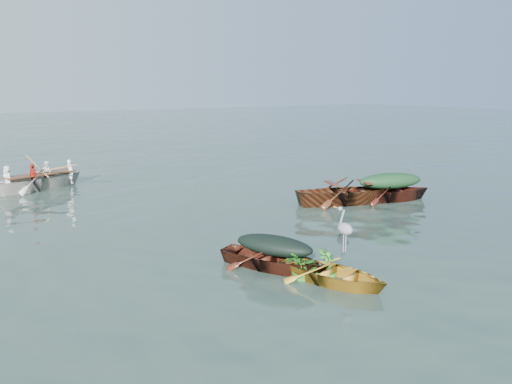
% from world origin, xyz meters
% --- Properties ---
extents(ground, '(140.00, 140.00, 0.00)m').
position_xyz_m(ground, '(0.00, 0.00, 0.00)').
color(ground, '#33483E').
rests_on(ground, ground).
extents(yellow_dinghy, '(2.07, 2.98, 0.71)m').
position_xyz_m(yellow_dinghy, '(-2.35, -2.19, 0.00)').
color(yellow_dinghy, '#C57B26').
rests_on(yellow_dinghy, ground).
extents(dark_covered_boat, '(2.50, 3.33, 0.75)m').
position_xyz_m(dark_covered_boat, '(-2.88, -0.96, 0.00)').
color(dark_covered_boat, '#4F2212').
rests_on(dark_covered_boat, ground).
extents(green_tarp_boat, '(4.22, 2.38, 0.92)m').
position_xyz_m(green_tarp_boat, '(3.89, 2.18, 0.00)').
color(green_tarp_boat, '#461710').
rests_on(green_tarp_boat, ground).
extents(open_wooden_boat, '(4.93, 2.90, 1.12)m').
position_xyz_m(open_wooden_boat, '(2.45, 2.62, 0.00)').
color(open_wooden_boat, '#5C3617').
rests_on(open_wooden_boat, ground).
extents(rowed_boat, '(4.72, 2.65, 1.09)m').
position_xyz_m(rowed_boat, '(-5.51, 10.34, 0.00)').
color(rowed_boat, silver).
rests_on(rowed_boat, ground).
extents(dark_tarp_cover, '(1.38, 1.83, 0.40)m').
position_xyz_m(dark_tarp_cover, '(-2.88, -0.96, 0.58)').
color(dark_tarp_cover, black).
rests_on(dark_tarp_cover, dark_covered_boat).
extents(green_tarp_cover, '(2.32, 1.31, 0.52)m').
position_xyz_m(green_tarp_cover, '(3.89, 2.18, 0.72)').
color(green_tarp_cover, '#16371B').
rests_on(green_tarp_cover, green_tarp_boat).
extents(thwart_benches, '(2.51, 1.59, 0.04)m').
position_xyz_m(thwart_benches, '(2.45, 2.62, 0.58)').
color(thwart_benches, '#491911').
rests_on(thwart_benches, open_wooden_boat).
extents(heron, '(0.40, 0.47, 0.92)m').
position_xyz_m(heron, '(-1.85, -1.95, 0.81)').
color(heron, gray).
rests_on(heron, yellow_dinghy).
extents(dinghy_weeds, '(0.97, 1.09, 0.60)m').
position_xyz_m(dinghy_weeds, '(-2.52, -1.67, 0.65)').
color(dinghy_weeds, '#1F6119').
rests_on(dinghy_weeds, yellow_dinghy).
extents(rowers, '(3.38, 2.12, 0.76)m').
position_xyz_m(rowers, '(-5.51, 10.34, 0.92)').
color(rowers, white).
rests_on(rowers, rowed_boat).
extents(oars, '(1.35, 2.66, 0.06)m').
position_xyz_m(oars, '(-5.51, 10.34, 0.57)').
color(oars, '#A4663E').
rests_on(oars, rowed_boat).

